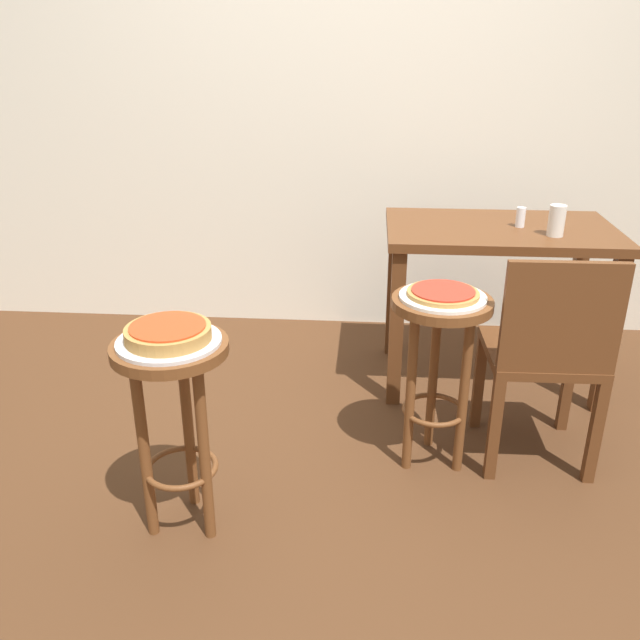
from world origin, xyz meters
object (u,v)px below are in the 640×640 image
serving_plate_middle (443,297)px  pizza_foreground (168,333)px  serving_plate_foreground (169,341)px  dining_table (498,255)px  wooden_chair (546,353)px  cup_near_edge (557,221)px  pizza_middle (443,293)px  condiment_shaker (521,217)px  stool_middle (439,346)px  stool_foreground (174,396)px

serving_plate_middle → pizza_foreground: bearing=-153.1°
pizza_foreground → serving_plate_foreground: bearing=0.0°
dining_table → wooden_chair: 0.70m
dining_table → cup_near_edge: 0.31m
pizza_foreground → pizza_middle: bearing=26.9°
cup_near_edge → condiment_shaker: (-0.12, 0.13, -0.02)m
serving_plate_middle → stool_middle: bearing=180.0°
dining_table → cup_near_edge: cup_near_edge is taller
dining_table → cup_near_edge: bearing=-34.2°
stool_middle → condiment_shaker: size_ratio=7.81×
serving_plate_middle → cup_near_edge: 0.77m
serving_plate_foreground → pizza_middle: size_ratio=1.25×
dining_table → wooden_chair: size_ratio=1.17×
stool_foreground → stool_middle: (0.85, 0.43, 0.00)m
pizza_foreground → stool_foreground: bearing=180.0°
stool_foreground → cup_near_edge: 1.72m
serving_plate_foreground → wooden_chair: (1.24, 0.45, -0.21)m
serving_plate_middle → wooden_chair: 0.44m
stool_foreground → dining_table: size_ratio=0.68×
cup_near_edge → serving_plate_middle: bearing=-132.2°
cup_near_edge → condiment_shaker: size_ratio=1.50×
condiment_shaker → wooden_chair: wooden_chair is taller
pizza_middle → dining_table: size_ratio=0.25×
serving_plate_middle → wooden_chair: (0.39, 0.02, -0.21)m
dining_table → stool_middle: bearing=-114.1°
cup_near_edge → condiment_shaker: bearing=132.1°
serving_plate_foreground → pizza_foreground: (0.00, 0.00, 0.03)m
stool_middle → dining_table: bearing=65.9°
stool_foreground → pizza_middle: (0.85, 0.43, 0.20)m
serving_plate_foreground → cup_near_edge: size_ratio=2.44×
serving_plate_middle → cup_near_edge: bearing=47.8°
pizza_foreground → stool_middle: pizza_foreground is taller
stool_middle → cup_near_edge: 0.83m
pizza_foreground → serving_plate_middle: pizza_foreground is taller
pizza_middle → wooden_chair: size_ratio=0.30×
serving_plate_middle → wooden_chair: wooden_chair is taller
pizza_foreground → cup_near_edge: size_ratio=1.99×
pizza_foreground → wooden_chair: (1.24, 0.45, -0.24)m
stool_middle → dining_table: 0.77m
pizza_middle → cup_near_edge: cup_near_edge is taller
pizza_foreground → wooden_chair: wooden_chair is taller
serving_plate_middle → condiment_shaker: condiment_shaker is taller
pizza_middle → wooden_chair: bearing=3.2°
stool_foreground → pizza_foreground: (0.00, 0.00, 0.22)m
pizza_middle → serving_plate_foreground: bearing=-153.1°
stool_middle → condiment_shaker: (0.39, 0.69, 0.30)m
serving_plate_foreground → condiment_shaker: condiment_shaker is taller
serving_plate_foreground → dining_table: dining_table is taller
serving_plate_foreground → condiment_shaker: size_ratio=3.66×
stool_foreground → pizza_middle: pizza_middle is taller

